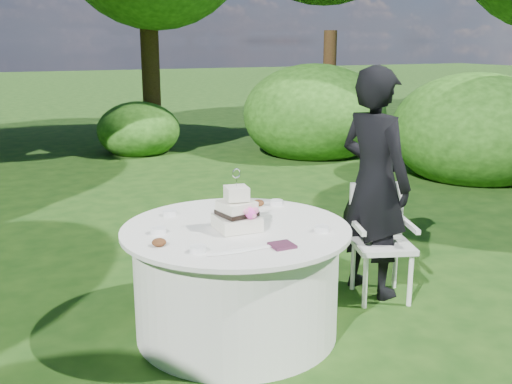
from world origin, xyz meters
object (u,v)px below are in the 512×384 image
guest (374,183)px  cake (237,213)px  napkins (282,245)px  table (236,280)px  chair (380,232)px

guest → cake: size_ratio=4.41×
guest → napkins: bearing=107.3°
napkins → guest: bearing=30.2°
table → chair: 1.31m
cake → guest: bearing=10.8°
cake → chair: cake is taller
cake → chair: 1.37m
guest → chair: (0.02, -0.08, -0.39)m
guest → cake: guest is taller
cake → chair: size_ratio=0.46×
guest → table: 1.39m
table → cake: 0.50m
guest → cake: 1.31m
napkins → guest: (1.17, 0.68, 0.13)m
table → chair: chair is taller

